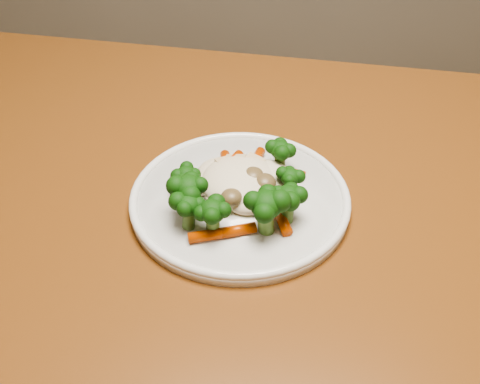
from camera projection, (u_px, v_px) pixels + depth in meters
The scene contains 3 objects.
dining_table at pixel (229, 269), 0.77m from camera, with size 1.24×0.91×0.75m.
plate at pixel (240, 201), 0.70m from camera, with size 0.25×0.25×0.01m, color white.
meal at pixel (239, 189), 0.67m from camera, with size 0.16×0.17×0.05m.
Camera 1 is at (0.34, -0.61, 1.21)m, focal length 45.00 mm.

